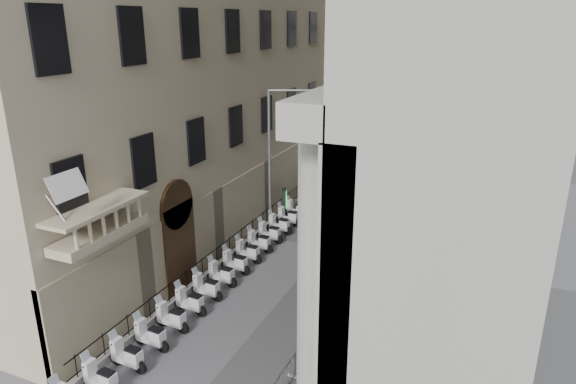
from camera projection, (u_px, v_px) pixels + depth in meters
name	position (u px, v px, depth m)	size (l,w,h in m)	color
iron_fence	(249.00, 243.00, 30.36)	(0.30, 28.00, 1.40)	black
blue_awning	(417.00, 218.00, 34.20)	(1.60, 3.00, 3.00)	navy
flag	(96.00, 380.00, 18.93)	(1.00, 1.40, 8.20)	#9E0C11
scooter_2	(129.00, 369.00, 19.51)	(0.56, 1.40, 1.50)	silver
scooter_3	(152.00, 348.00, 20.74)	(0.56, 1.40, 1.50)	silver
scooter_4	(173.00, 330.00, 21.96)	(0.56, 1.40, 1.50)	silver
scooter_5	(191.00, 313.00, 23.19)	(0.56, 1.40, 1.50)	silver
scooter_6	(207.00, 298.00, 24.42)	(0.56, 1.40, 1.50)	silver
scooter_7	(222.00, 285.00, 25.65)	(0.56, 1.40, 1.50)	silver
scooter_8	(236.00, 273.00, 26.88)	(0.56, 1.40, 1.50)	silver
scooter_9	(248.00, 262.00, 28.10)	(0.56, 1.40, 1.50)	silver
scooter_10	(259.00, 251.00, 29.33)	(0.56, 1.40, 1.50)	silver
scooter_11	(270.00, 242.00, 30.56)	(0.56, 1.40, 1.50)	silver
scooter_12	(279.00, 233.00, 31.79)	(0.56, 1.40, 1.50)	silver
scooter_13	(288.00, 225.00, 33.02)	(0.56, 1.40, 1.50)	silver
scooter_14	(297.00, 218.00, 34.25)	(0.56, 1.40, 1.50)	silver
barrier_2	(307.00, 358.00, 20.16)	(0.60, 2.40, 1.10)	#9EA1A5
barrier_3	(327.00, 325.00, 22.34)	(0.60, 2.40, 1.10)	#9EA1A5
barrier_4	(344.00, 297.00, 24.51)	(0.60, 2.40, 1.10)	#9EA1A5
barrier_5	(359.00, 275.00, 26.69)	(0.60, 2.40, 1.10)	#9EA1A5
barrier_6	(371.00, 255.00, 28.87)	(0.60, 2.40, 1.10)	#9EA1A5
barrier_7	(381.00, 239.00, 31.05)	(0.60, 2.40, 1.10)	#9EA1A5
barrier_8	(390.00, 224.00, 33.22)	(0.60, 2.40, 1.10)	#9EA1A5
security_tent	(339.00, 154.00, 39.32)	(4.13, 4.13, 3.36)	silver
street_lamp	(275.00, 148.00, 31.02)	(2.64, 1.33, 8.72)	#93969B
info_kiosk	(284.00, 203.00, 34.34)	(0.58, 0.91, 1.86)	black
pedestrian_a	(384.00, 204.00, 34.17)	(0.65, 0.43, 1.79)	black
pedestrian_b	(423.00, 169.00, 42.63)	(0.74, 0.58, 1.53)	black
pedestrian_c	(366.00, 172.00, 41.34)	(0.86, 0.56, 1.76)	black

